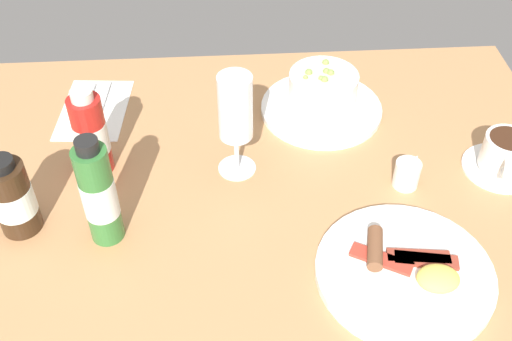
% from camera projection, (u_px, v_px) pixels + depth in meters
% --- Properties ---
extents(ground_plane, '(1.10, 0.84, 0.03)m').
position_uv_depth(ground_plane, '(250.00, 205.00, 1.00)').
color(ground_plane, '#B27F51').
extents(porridge_bowl, '(0.22, 0.22, 0.09)m').
position_uv_depth(porridge_bowl, '(322.00, 95.00, 1.13)').
color(porridge_bowl, white).
rests_on(porridge_bowl, ground_plane).
extents(cutlery_setting, '(0.13, 0.19, 0.01)m').
position_uv_depth(cutlery_setting, '(94.00, 110.00, 1.16)').
color(cutlery_setting, white).
rests_on(cutlery_setting, ground_plane).
extents(coffee_cup, '(0.12, 0.12, 0.07)m').
position_uv_depth(coffee_cup, '(504.00, 155.00, 1.02)').
color(coffee_cup, white).
rests_on(coffee_cup, ground_plane).
extents(creamer_jug, '(0.05, 0.05, 0.05)m').
position_uv_depth(creamer_jug, '(407.00, 174.00, 1.00)').
color(creamer_jug, white).
rests_on(creamer_jug, ground_plane).
extents(wine_glass, '(0.06, 0.06, 0.19)m').
position_uv_depth(wine_glass, '(235.00, 112.00, 0.96)').
color(wine_glass, white).
rests_on(wine_glass, ground_plane).
extents(sauce_bottle_green, '(0.05, 0.05, 0.19)m').
position_uv_depth(sauce_bottle_green, '(99.00, 194.00, 0.88)').
color(sauce_bottle_green, '#337233').
rests_on(sauce_bottle_green, ground_plane).
extents(sauce_bottle_red, '(0.05, 0.05, 0.16)m').
position_uv_depth(sauce_bottle_red, '(91.00, 134.00, 1.00)').
color(sauce_bottle_red, '#B21E19').
rests_on(sauce_bottle_red, ground_plane).
extents(sauce_bottle_brown, '(0.06, 0.06, 0.14)m').
position_uv_depth(sauce_bottle_brown, '(12.00, 197.00, 0.91)').
color(sauce_bottle_brown, '#382314').
rests_on(sauce_bottle_brown, ground_plane).
extents(breakfast_plate, '(0.25, 0.25, 0.04)m').
position_uv_depth(breakfast_plate, '(406.00, 272.00, 0.87)').
color(breakfast_plate, white).
rests_on(breakfast_plate, ground_plane).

